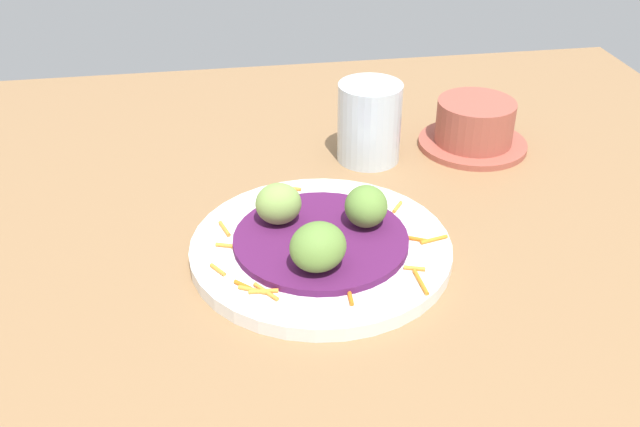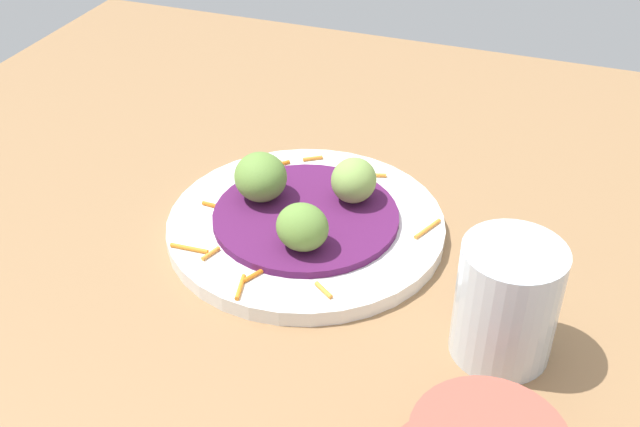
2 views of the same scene
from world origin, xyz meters
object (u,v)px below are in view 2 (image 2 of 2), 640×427
at_px(water_glass, 507,302).
at_px(guac_scoop_left, 302,227).
at_px(guac_scoop_center, 354,180).
at_px(guac_scoop_right, 261,177).
at_px(main_plate, 306,226).

bearing_deg(water_glass, guac_scoop_left, -13.49).
distance_m(guac_scoop_center, water_glass, 0.21).
relative_size(guac_scoop_center, guac_scoop_right, 0.86).
distance_m(main_plate, guac_scoop_right, 0.06).
xyz_separation_m(main_plate, water_glass, (-0.20, 0.09, 0.04)).
distance_m(guac_scoop_right, water_glass, 0.27).
xyz_separation_m(guac_scoop_center, guac_scoop_right, (0.09, 0.03, 0.00)).
distance_m(guac_scoop_left, water_glass, 0.19).
xyz_separation_m(main_plate, guac_scoop_right, (0.05, -0.01, 0.04)).
bearing_deg(main_plate, water_glass, 154.97).
xyz_separation_m(main_plate, guac_scoop_left, (-0.02, 0.05, 0.04)).
height_order(main_plate, water_glass, water_glass).
xyz_separation_m(guac_scoop_right, water_glass, (-0.25, 0.11, 0.00)).
bearing_deg(guac_scoop_left, water_glass, 166.51).
distance_m(main_plate, water_glass, 0.23).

